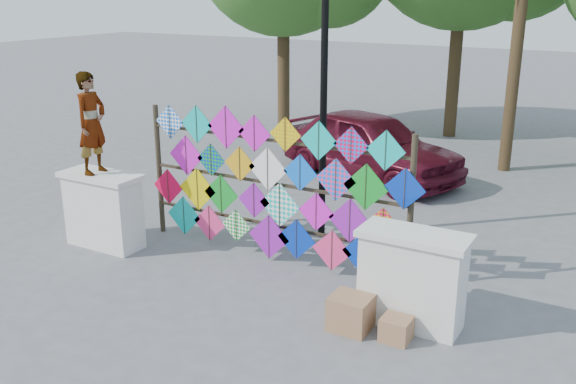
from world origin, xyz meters
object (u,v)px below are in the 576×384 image
object	(u,v)px
kite_rack	(274,189)
lamppost	(324,84)
sedan	(370,145)
vendor_woman	(91,123)

from	to	relation	value
kite_rack	lamppost	world-z (taller)	lamppost
lamppost	sedan	bearing A→B (deg)	100.31
vendor_woman	sedan	distance (m)	6.62
kite_rack	lamppost	size ratio (longest dim) A/B	1.10
lamppost	vendor_woman	bearing A→B (deg)	-144.52
kite_rack	vendor_woman	bearing A→B (deg)	-162.15
sedan	lamppost	size ratio (longest dim) A/B	1.02
vendor_woman	sedan	world-z (taller)	vendor_woman
sedan	lamppost	world-z (taller)	lamppost
vendor_woman	lamppost	distance (m)	3.83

